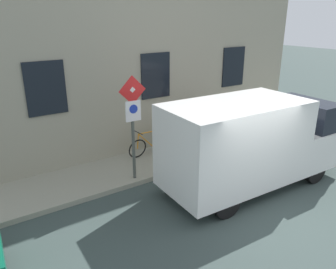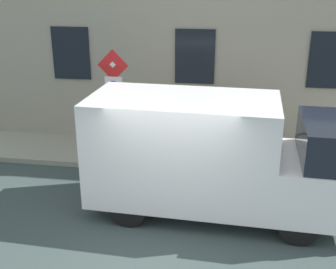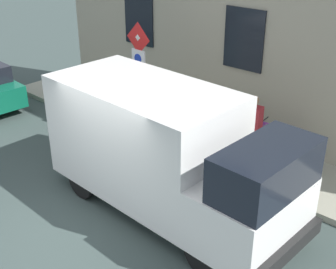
% 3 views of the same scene
% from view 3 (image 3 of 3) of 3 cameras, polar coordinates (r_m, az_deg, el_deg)
% --- Properties ---
extents(ground_plane, '(80.00, 80.00, 0.00)m').
position_cam_3_polar(ground_plane, '(9.22, -8.39, -10.31)').
color(ground_plane, '#384543').
extents(sidewalk_slab, '(2.00, 15.03, 0.14)m').
position_cam_3_polar(sidewalk_slab, '(11.57, 5.93, -1.68)').
color(sidewalk_slab, gray).
rests_on(sidewalk_slab, ground_plane).
extents(sign_post_stacked, '(0.15, 0.56, 2.85)m').
position_cam_3_polar(sign_post_stacked, '(11.34, -3.61, 8.73)').
color(sign_post_stacked, '#474C47').
rests_on(sign_post_stacked, sidewalk_slab).
extents(delivery_van, '(2.22, 5.41, 2.50)m').
position_cam_3_polar(delivery_van, '(8.70, -0.31, -1.98)').
color(delivery_van, white).
rests_on(delivery_van, ground_plane).
extents(bicycle_purple, '(0.46, 1.71, 0.89)m').
position_cam_3_polar(bicycle_purple, '(11.02, 13.85, -1.24)').
color(bicycle_purple, black).
rests_on(bicycle_purple, sidewalk_slab).
extents(bicycle_green, '(0.46, 1.72, 0.89)m').
position_cam_3_polar(bicycle_green, '(11.47, 9.30, 0.32)').
color(bicycle_green, black).
rests_on(bicycle_green, sidewalk_slab).
extents(bicycle_orange, '(0.46, 1.72, 0.89)m').
position_cam_3_polar(bicycle_orange, '(12.00, 5.12, 1.76)').
color(bicycle_orange, black).
rests_on(bicycle_orange, sidewalk_slab).
extents(pedestrian, '(0.31, 0.43, 1.72)m').
position_cam_3_polar(pedestrian, '(10.36, 10.44, 0.73)').
color(pedestrian, '#262B47').
rests_on(pedestrian, sidewalk_slab).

